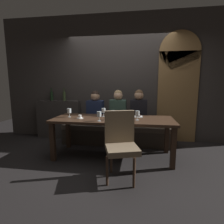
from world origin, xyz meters
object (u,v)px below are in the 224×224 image
wine_bottle_pale_label (64,96)px  wine_glass_far_right (137,114)px  espresso_cup (80,117)px  wine_glass_end_right (104,111)px  banquette_bench (117,134)px  diner_far_end (139,109)px  chair_near_side (121,140)px  dessert_plate (138,116)px  wine_glass_near_left (69,111)px  dining_table (113,123)px  wine_bottle_dark_red (52,96)px  diner_bearded (118,109)px  wine_glass_center_back (99,114)px  wine_glass_end_left (113,113)px  diner_redhead (95,109)px

wine_bottle_pale_label → wine_glass_far_right: 2.18m
espresso_cup → wine_glass_end_right: bearing=32.5°
banquette_bench → diner_far_end: 0.76m
chair_near_side → dessert_plate: bearing=76.3°
wine_glass_end_right → wine_glass_far_right: bearing=-20.7°
wine_glass_near_left → wine_glass_end_right: 0.66m
dining_table → wine_bottle_dark_red: 2.08m
dessert_plate → wine_glass_far_right: bearing=-90.8°
banquette_bench → wine_bottle_pale_label: (-1.40, 0.35, 0.84)m
chair_near_side → diner_bearded: (-0.21, 1.43, 0.26)m
banquette_bench → wine_bottle_pale_label: 1.67m
wine_glass_center_back → wine_glass_end_left: same height
wine_glass_end_left → banquette_bench: bearing=91.6°
dining_table → wine_glass_end_right: size_ratio=13.41×
wine_bottle_dark_red → wine_glass_end_right: (1.53, -0.91, -0.22)m
diner_redhead → diner_far_end: bearing=2.2°
wine_glass_far_right → wine_glass_end_right: size_ratio=1.00×
banquette_bench → chair_near_side: chair_near_side is taller
dining_table → wine_glass_near_left: (-0.85, -0.00, 0.20)m
dessert_plate → wine_bottle_dark_red: bearing=158.7°
diner_redhead → wine_glass_end_right: bearing=-60.7°
banquette_bench → wine_glass_far_right: size_ratio=15.24×
wine_glass_end_left → wine_glass_far_right: bearing=3.2°
wine_bottle_pale_label → wine_glass_end_right: wine_bottle_pale_label is taller
dining_table → wine_glass_end_left: size_ratio=13.41×
diner_redhead → diner_far_end: size_ratio=0.96×
wine_bottle_dark_red → wine_glass_near_left: bearing=-49.9°
wine_bottle_dark_red → chair_near_side: bearing=-42.3°
wine_bottle_dark_red → wine_glass_end_left: wine_bottle_dark_red is taller
diner_far_end → wine_glass_near_left: 1.49m
banquette_bench → diner_redhead: diner_redhead is taller
wine_glass_far_right → espresso_cup: (-1.04, -0.00, -0.09)m
wine_bottle_pale_label → espresso_cup: (0.80, -1.15, -0.30)m
wine_bottle_pale_label → dessert_plate: wine_bottle_pale_label is taller
wine_glass_center_back → espresso_cup: wine_glass_center_back is taller
wine_glass_far_right → wine_glass_end_left: 0.42m
wine_bottle_dark_red → wine_glass_end_left: bearing=-33.9°
wine_glass_end_right → espresso_cup: (-0.39, -0.25, -0.09)m
diner_redhead → wine_glass_far_right: 1.23m
banquette_bench → wine_glass_near_left: 1.26m
diner_redhead → wine_glass_end_left: bearing=-56.7°
espresso_cup → wine_bottle_pale_label: bearing=124.7°
dining_table → diner_far_end: 0.87m
diner_bearded → wine_glass_center_back: (-0.21, -0.98, 0.03)m
wine_glass_far_right → wine_glass_center_back: size_ratio=1.00×
wine_glass_far_right → wine_glass_end_left: same height
chair_near_side → wine_glass_end_right: (-0.43, 0.87, 0.29)m
dining_table → diner_redhead: (-0.50, 0.68, 0.16)m
wine_glass_far_right → dessert_plate: (0.00, 0.31, -0.10)m
wine_bottle_dark_red → wine_bottle_pale_label: (0.35, -0.01, 0.00)m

